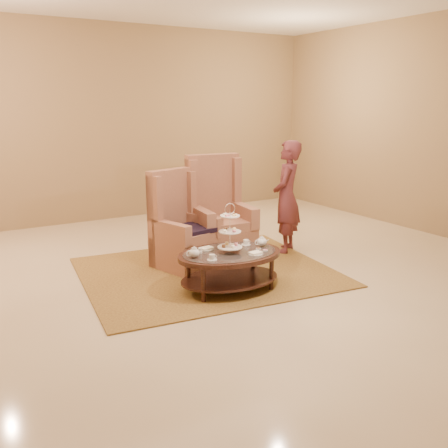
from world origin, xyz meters
TOP-DOWN VIEW (x-y plane):
  - ground at (0.00, 0.00)m, footprint 8.00×8.00m
  - ceiling at (0.00, 0.00)m, footprint 8.00×8.00m
  - wall_back at (0.00, 4.00)m, footprint 8.00×0.04m
  - rug at (-0.14, 0.41)m, footprint 3.35×2.89m
  - tea_table at (-0.21, -0.27)m, footprint 1.32×0.97m
  - armchair_left at (-0.31, 0.81)m, footprint 0.87×0.89m
  - armchair_right at (0.34, 0.93)m, footprint 0.85×0.87m
  - person at (1.29, 0.63)m, footprint 0.70×0.68m

SIDE VIEW (x-z plane):
  - ground at x=0.00m, z-range 0.00..0.00m
  - ceiling at x=0.00m, z-range -0.01..0.01m
  - rug at x=-0.14m, z-range 0.00..0.02m
  - tea_table at x=-0.21m, z-range -0.14..0.90m
  - armchair_left at x=-0.31m, z-range -0.21..1.08m
  - armchair_right at x=0.34m, z-range -0.24..1.19m
  - person at x=1.29m, z-range 0.00..1.62m
  - wall_back at x=0.00m, z-range 0.00..3.50m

